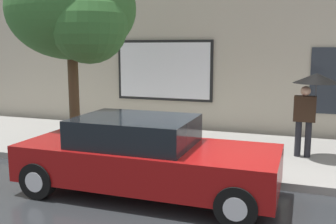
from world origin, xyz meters
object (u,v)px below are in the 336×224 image
at_px(parked_car, 145,157).
at_px(fire_hydrant, 167,143).
at_px(pedestrian_with_umbrella, 313,90).
at_px(street_tree, 74,13).

xyz_separation_m(parked_car, fire_hydrant, (-0.14, 1.61, -0.13)).
xyz_separation_m(parked_car, pedestrian_with_umbrella, (2.78, 2.92, 0.98)).
distance_m(fire_hydrant, street_tree, 3.52).
bearing_deg(street_tree, fire_hydrant, 3.30).
relative_size(parked_car, street_tree, 1.03).
relative_size(pedestrian_with_umbrella, street_tree, 0.43).
distance_m(pedestrian_with_umbrella, street_tree, 5.52).
distance_m(parked_car, pedestrian_with_umbrella, 4.15).
relative_size(parked_car, pedestrian_with_umbrella, 2.39).
bearing_deg(pedestrian_with_umbrella, fire_hydrant, -155.80).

